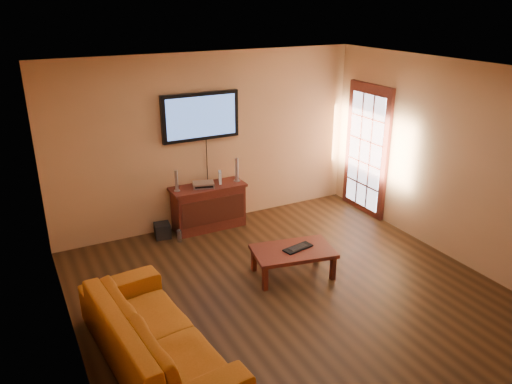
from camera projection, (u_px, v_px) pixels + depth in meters
ground_plane at (291, 295)px, 6.17m from camera, size 5.00×5.00×0.00m
room_walls at (268, 151)px, 6.07m from camera, size 5.00×5.00×5.00m
french_door at (366, 151)px, 8.25m from camera, size 0.07×1.02×2.22m
media_console at (209, 207)px, 7.84m from camera, size 1.17×0.45×0.71m
television at (201, 116)px, 7.48m from camera, size 1.22×0.08×0.72m
coffee_table at (293, 253)px, 6.49m from camera, size 1.14×0.82×0.37m
sofa at (155, 326)px, 4.86m from camera, size 0.88×2.32×0.88m
speaker_left at (177, 181)px, 7.46m from camera, size 0.09×0.09×0.33m
speaker_right at (237, 171)px, 7.86m from camera, size 0.10×0.10×0.38m
av_receiver at (203, 185)px, 7.66m from camera, size 0.37×0.31×0.07m
game_console at (220, 177)px, 7.79m from camera, size 0.08×0.15×0.20m
subwoofer at (162, 231)px, 7.60m from camera, size 0.25×0.25×0.23m
bottle at (179, 236)px, 7.47m from camera, size 0.07×0.07×0.21m
keyboard at (298, 248)px, 6.49m from camera, size 0.43×0.23×0.02m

